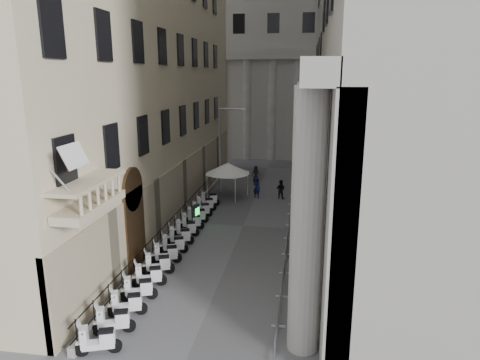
{
  "coord_description": "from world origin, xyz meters",
  "views": [
    {
      "loc": [
        4.07,
        -8.81,
        10.36
      ],
      "look_at": [
        0.5,
        14.47,
        4.5
      ],
      "focal_mm": 32.0,
      "sensor_mm": 36.0,
      "label": 1
    }
  ],
  "objects_px": {
    "security_tent": "(225,167)",
    "pedestrian_a": "(257,188)",
    "street_lamp": "(223,143)",
    "pedestrian_b": "(281,189)",
    "info_kiosk": "(196,217)",
    "scooter_0": "(100,354)"
  },
  "relations": [
    {
      "from": "street_lamp",
      "to": "pedestrian_b",
      "type": "relative_size",
      "value": 4.62
    },
    {
      "from": "security_tent",
      "to": "pedestrian_b",
      "type": "xyz_separation_m",
      "value": [
        4.81,
        -0.08,
        -1.72
      ]
    },
    {
      "from": "street_lamp",
      "to": "scooter_0",
      "type": "bearing_deg",
      "value": -95.26
    },
    {
      "from": "scooter_0",
      "to": "info_kiosk",
      "type": "relative_size",
      "value": 0.89
    },
    {
      "from": "pedestrian_a",
      "to": "scooter_0",
      "type": "bearing_deg",
      "value": 103.53
    },
    {
      "from": "info_kiosk",
      "to": "pedestrian_b",
      "type": "xyz_separation_m",
      "value": [
        5.3,
        8.26,
        -0.04
      ]
    },
    {
      "from": "security_tent",
      "to": "street_lamp",
      "type": "distance_m",
      "value": 2.46
    },
    {
      "from": "street_lamp",
      "to": "pedestrian_a",
      "type": "height_order",
      "value": "street_lamp"
    },
    {
      "from": "security_tent",
      "to": "pedestrian_a",
      "type": "relative_size",
      "value": 2.06
    },
    {
      "from": "street_lamp",
      "to": "pedestrian_a",
      "type": "bearing_deg",
      "value": -32.51
    },
    {
      "from": "street_lamp",
      "to": "info_kiosk",
      "type": "height_order",
      "value": "street_lamp"
    },
    {
      "from": "street_lamp",
      "to": "pedestrian_a",
      "type": "distance_m",
      "value": 5.1
    },
    {
      "from": "street_lamp",
      "to": "pedestrian_b",
      "type": "distance_m",
      "value": 6.61
    },
    {
      "from": "pedestrian_a",
      "to": "pedestrian_b",
      "type": "distance_m",
      "value": 2.05
    },
    {
      "from": "security_tent",
      "to": "street_lamp",
      "type": "relative_size",
      "value": 0.5
    },
    {
      "from": "scooter_0",
      "to": "street_lamp",
      "type": "relative_size",
      "value": 0.2
    },
    {
      "from": "info_kiosk",
      "to": "pedestrian_a",
      "type": "distance_m",
      "value": 8.74
    },
    {
      "from": "street_lamp",
      "to": "pedestrian_b",
      "type": "xyz_separation_m",
      "value": [
        5.31,
        -1.57,
        -3.61
      ]
    },
    {
      "from": "security_tent",
      "to": "pedestrian_a",
      "type": "bearing_deg",
      "value": -4.84
    },
    {
      "from": "scooter_0",
      "to": "pedestrian_a",
      "type": "relative_size",
      "value": 0.83
    },
    {
      "from": "security_tent",
      "to": "pedestrian_a",
      "type": "height_order",
      "value": "security_tent"
    },
    {
      "from": "scooter_0",
      "to": "security_tent",
      "type": "xyz_separation_m",
      "value": [
        0.72,
        22.14,
        2.53
      ]
    }
  ]
}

